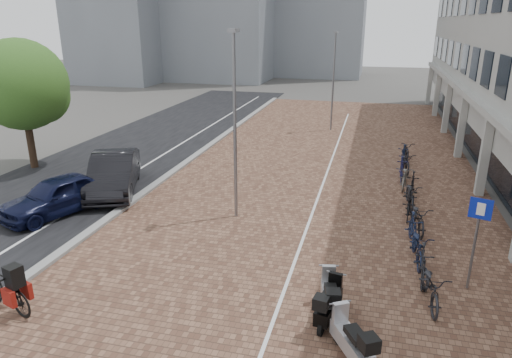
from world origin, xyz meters
The scene contains 17 objects.
ground centered at (0.00, 0.00, 0.00)m, with size 140.00×140.00×0.00m, color #474442.
plaza_brick centered at (2.00, 12.00, 0.01)m, with size 14.50×42.00×0.04m, color brown.
street_asphalt centered at (-9.00, 12.00, 0.01)m, with size 8.00×50.00×0.03m, color black.
curb centered at (-5.10, 12.00, 0.07)m, with size 0.35×42.00×0.14m, color gray.
lane_line centered at (-7.00, 12.00, 0.02)m, with size 0.12×44.00×0.00m, color white.
parking_line centered at (2.20, 12.00, 0.04)m, with size 0.10×30.00×0.00m, color white.
car_navy centered at (-7.30, 3.81, 0.74)m, with size 1.74×4.32×1.47m, color black.
car_dark centered at (-6.50, 6.53, 0.84)m, with size 1.78×5.12×1.69m, color black.
hero_bike centered at (-4.50, -2.00, 0.64)m, with size 2.12×1.17×1.44m.
scooter_front centered at (3.50, -0.16, 0.56)m, with size 0.51×1.63×1.12m, color #A5A6AA, non-canonical shape.
scooter_mid centered at (3.50, -0.45, 0.55)m, with size 0.50×1.61×1.10m, color black, non-canonical shape.
scooter_back centered at (4.13, -1.73, 0.57)m, with size 0.52×1.67×1.15m, color #BCBCC2, non-canonical shape.
parking_sign centered at (7.09, 2.00, 1.84)m, with size 0.55×0.22×2.70m.
lamp_near centered at (-0.57, 5.20, 3.38)m, with size 0.12×0.12×6.76m, color gray.
lamp_far centered at (1.41, 20.93, 3.20)m, with size 0.12×0.12×6.40m, color slate.
street_tree centered at (-12.23, 8.74, 4.04)m, with size 4.37×4.37×6.36m.
bike_row centered at (5.88, 7.90, 0.52)m, with size 1.16×15.82×1.05m.
Camera 1 is at (4.20, -10.20, 7.04)m, focal length 32.29 mm.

